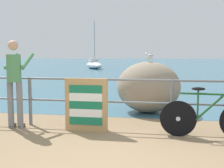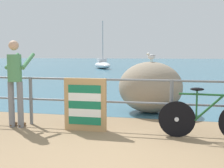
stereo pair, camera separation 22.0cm
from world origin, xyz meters
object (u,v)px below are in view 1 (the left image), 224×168
Objects in this scene: bicycle at (208,117)px; seagull at (149,56)px; breakwater_boulder_main at (148,87)px; person_at_railing at (15,80)px; sailboat at (94,65)px; folded_deckchair_stack at (86,105)px.

seagull is (-1.15, 2.20, 1.06)m from bicycle.
seagull reaches higher than breakwater_boulder_main.
person_at_railing is 5.72× the size of seagull.
folded_deckchair_stack is at bearing -13.99° from sailboat.
person_at_railing reaches higher than bicycle.
bicycle is 0.95× the size of person_at_railing.
seagull reaches higher than folded_deckchair_stack.
bicycle is 24.61m from sailboat.
sailboat is (-3.99, 23.28, -0.57)m from person_at_railing.
sailboat is (-7.74, 23.36, 0.03)m from bicycle.
folded_deckchair_stack is at bearing -178.96° from bicycle.
sailboat is at bearing 107.22° from breakwater_boulder_main.
folded_deckchair_stack is (-2.28, 0.10, 0.13)m from bicycle.
bicycle is 3.80m from person_at_railing.
person_at_railing is 23.63m from sailboat.
folded_deckchair_stack is 2.31m from breakwater_boulder_main.
breakwater_boulder_main is at bearing -53.06° from person_at_railing.
sailboat reaches higher than seagull.
person_at_railing is at bearing -177.63° from bicycle.
folded_deckchair_stack is 3.34× the size of seagull.
sailboat reaches higher than breakwater_boulder_main.
breakwater_boulder_main is 22.24m from sailboat.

